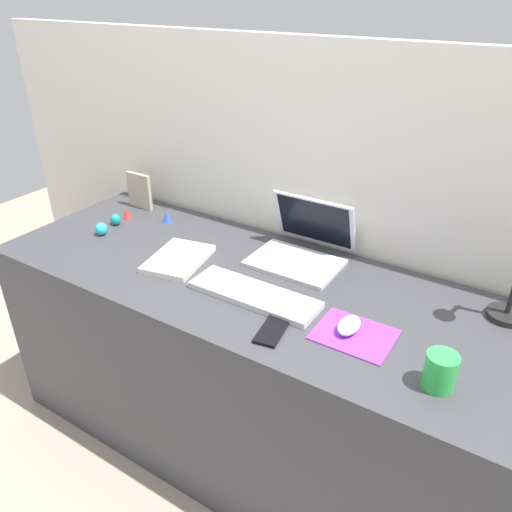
% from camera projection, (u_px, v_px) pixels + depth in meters
% --- Properties ---
extents(ground_plane, '(6.00, 6.00, 0.00)m').
position_uv_depth(ground_plane, '(248.00, 437.00, 1.98)').
color(ground_plane, gray).
extents(back_wall, '(2.98, 0.05, 1.44)m').
position_uv_depth(back_wall, '(300.00, 239.00, 1.91)').
color(back_wall, silver).
rests_on(back_wall, ground_plane).
extents(desk, '(1.78, 0.66, 0.74)m').
position_uv_depth(desk, '(247.00, 365.00, 1.81)').
color(desk, '#38383D').
rests_on(desk, ground_plane).
extents(laptop, '(0.30, 0.28, 0.20)m').
position_uv_depth(laptop, '(304.00, 244.00, 1.72)').
color(laptop, silver).
rests_on(laptop, desk).
extents(keyboard, '(0.41, 0.13, 0.02)m').
position_uv_depth(keyboard, '(254.00, 295.00, 1.52)').
color(keyboard, silver).
rests_on(keyboard, desk).
extents(mousepad, '(0.21, 0.17, 0.00)m').
position_uv_depth(mousepad, '(354.00, 335.00, 1.36)').
color(mousepad, purple).
rests_on(mousepad, desk).
extents(mouse, '(0.06, 0.10, 0.03)m').
position_uv_depth(mouse, '(349.00, 325.00, 1.36)').
color(mouse, silver).
rests_on(mouse, mousepad).
extents(cell_phone, '(0.08, 0.14, 0.01)m').
position_uv_depth(cell_phone, '(272.00, 331.00, 1.37)').
color(cell_phone, black).
rests_on(cell_phone, desk).
extents(notebook_pad, '(0.21, 0.27, 0.02)m').
position_uv_depth(notebook_pad, '(178.00, 259.00, 1.71)').
color(notebook_pad, silver).
rests_on(notebook_pad, desk).
extents(picture_frame, '(0.12, 0.02, 0.15)m').
position_uv_depth(picture_frame, '(139.00, 191.00, 2.10)').
color(picture_frame, '#B2A58C').
rests_on(picture_frame, desk).
extents(coffee_mug, '(0.08, 0.08, 0.09)m').
position_uv_depth(coffee_mug, '(440.00, 371.00, 1.17)').
color(coffee_mug, green).
rests_on(coffee_mug, desk).
extents(toy_figurine_cyan, '(0.04, 0.04, 0.05)m').
position_uv_depth(toy_figurine_cyan, '(101.00, 229.00, 1.89)').
color(toy_figurine_cyan, '#28B7CC').
rests_on(toy_figurine_cyan, desk).
extents(toy_figurine_red, '(0.04, 0.04, 0.04)m').
position_uv_depth(toy_figurine_red, '(127.00, 214.00, 2.02)').
color(toy_figurine_red, red).
rests_on(toy_figurine_red, desk).
extents(toy_figurine_blue, '(0.04, 0.04, 0.04)m').
position_uv_depth(toy_figurine_blue, '(167.00, 217.00, 1.99)').
color(toy_figurine_blue, blue).
rests_on(toy_figurine_blue, desk).
extents(toy_figurine_teal, '(0.04, 0.04, 0.04)m').
position_uv_depth(toy_figurine_teal, '(116.00, 219.00, 1.97)').
color(toy_figurine_teal, teal).
rests_on(toy_figurine_teal, desk).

